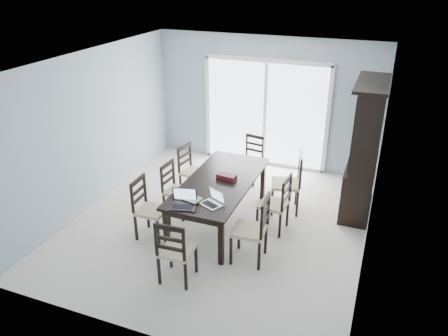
# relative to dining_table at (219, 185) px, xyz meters

# --- Properties ---
(floor) EXTENTS (5.00, 5.00, 0.00)m
(floor) POSITION_rel_dining_table_xyz_m (0.00, 0.00, -0.67)
(floor) COLOR beige
(floor) RESTS_ON ground
(ceiling) EXTENTS (5.00, 5.00, 0.00)m
(ceiling) POSITION_rel_dining_table_xyz_m (0.00, 0.00, 1.93)
(ceiling) COLOR white
(ceiling) RESTS_ON back_wall
(back_wall) EXTENTS (4.50, 0.02, 2.60)m
(back_wall) POSITION_rel_dining_table_xyz_m (0.00, 2.50, 0.63)
(back_wall) COLOR #94A4B1
(back_wall) RESTS_ON floor
(wall_left) EXTENTS (0.02, 5.00, 2.60)m
(wall_left) POSITION_rel_dining_table_xyz_m (-2.25, 0.00, 0.63)
(wall_left) COLOR #94A4B1
(wall_left) RESTS_ON floor
(wall_right) EXTENTS (0.02, 5.00, 2.60)m
(wall_right) POSITION_rel_dining_table_xyz_m (2.25, 0.00, 0.63)
(wall_right) COLOR #94A4B1
(wall_right) RESTS_ON floor
(balcony) EXTENTS (4.50, 2.00, 0.10)m
(balcony) POSITION_rel_dining_table_xyz_m (0.00, 3.50, -0.72)
(balcony) COLOR gray
(balcony) RESTS_ON ground
(railing) EXTENTS (4.50, 0.06, 1.10)m
(railing) POSITION_rel_dining_table_xyz_m (0.00, 4.50, -0.12)
(railing) COLOR #99999E
(railing) RESTS_ON balcony
(dining_table) EXTENTS (1.00, 2.20, 0.75)m
(dining_table) POSITION_rel_dining_table_xyz_m (0.00, 0.00, 0.00)
(dining_table) COLOR black
(dining_table) RESTS_ON floor
(china_hutch) EXTENTS (0.50, 1.38, 2.20)m
(china_hutch) POSITION_rel_dining_table_xyz_m (2.02, 1.25, 0.40)
(china_hutch) COLOR black
(china_hutch) RESTS_ON floor
(sliding_door) EXTENTS (2.52, 0.05, 2.18)m
(sliding_door) POSITION_rel_dining_table_xyz_m (0.00, 2.48, 0.41)
(sliding_door) COLOR silver
(sliding_door) RESTS_ON floor
(chair_left_near) EXTENTS (0.43, 0.42, 1.10)m
(chair_left_near) POSITION_rel_dining_table_xyz_m (-0.90, -0.73, -0.09)
(chair_left_near) COLOR black
(chair_left_near) RESTS_ON floor
(chair_left_mid) EXTENTS (0.43, 0.42, 1.04)m
(chair_left_mid) POSITION_rel_dining_table_xyz_m (-0.81, 0.01, -0.12)
(chair_left_mid) COLOR black
(chair_left_mid) RESTS_ON floor
(chair_left_far) EXTENTS (0.47, 0.46, 1.05)m
(chair_left_far) POSITION_rel_dining_table_xyz_m (-0.87, 0.75, -0.12)
(chair_left_far) COLOR black
(chair_left_far) RESTS_ON floor
(chair_right_near) EXTENTS (0.48, 0.46, 1.17)m
(chair_right_near) POSITION_rel_dining_table_xyz_m (0.84, -0.75, -0.05)
(chair_right_near) COLOR black
(chair_right_near) RESTS_ON floor
(chair_right_mid) EXTENTS (0.45, 0.44, 1.09)m
(chair_right_mid) POSITION_rel_dining_table_xyz_m (0.94, 0.11, -0.10)
(chair_right_mid) COLOR black
(chair_right_mid) RESTS_ON floor
(chair_right_far) EXTENTS (0.56, 0.55, 1.20)m
(chair_right_far) POSITION_rel_dining_table_xyz_m (0.97, 0.79, -0.04)
(chair_right_far) COLOR black
(chair_right_far) RESTS_ON floor
(chair_end_near) EXTENTS (0.43, 0.45, 1.09)m
(chair_end_near) POSITION_rel_dining_table_xyz_m (0.01, -1.58, -0.10)
(chair_end_near) COLOR black
(chair_end_near) RESTS_ON floor
(chair_end_far) EXTENTS (0.44, 0.45, 1.02)m
(chair_end_far) POSITION_rel_dining_table_xyz_m (0.00, 1.67, -0.13)
(chair_end_far) COLOR black
(chair_end_far) RESTS_ON floor
(laptop_dark) EXTENTS (0.40, 0.33, 0.24)m
(laptop_dark) POSITION_rel_dining_table_xyz_m (-0.17, -0.93, 0.14)
(laptop_dark) COLOR black
(laptop_dark) RESTS_ON dining_table
(laptop_silver) EXTENTS (0.36, 0.31, 0.20)m
(laptop_silver) POSITION_rel_dining_table_xyz_m (0.16, -0.74, 0.13)
(laptop_silver) COLOR silver
(laptop_silver) RESTS_ON dining_table
(book_stack) EXTENTS (0.29, 0.25, 0.04)m
(book_stack) POSITION_rel_dining_table_xyz_m (-0.14, -0.73, 0.10)
(book_stack) COLOR maroon
(book_stack) RESTS_ON dining_table
(cell_phone) EXTENTS (0.13, 0.08, 0.01)m
(cell_phone) POSITION_rel_dining_table_xyz_m (-0.01, -1.00, 0.08)
(cell_phone) COLOR black
(cell_phone) RESTS_ON dining_table
(game_box) EXTENTS (0.32, 0.18, 0.08)m
(game_box) POSITION_rel_dining_table_xyz_m (0.08, 0.10, 0.11)
(game_box) COLOR #4E0F1B
(game_box) RESTS_ON dining_table
(hot_tub) EXTENTS (1.98, 1.85, 0.88)m
(hot_tub) POSITION_rel_dining_table_xyz_m (-0.96, 3.50, -0.23)
(hot_tub) COLOR brown
(hot_tub) RESTS_ON balcony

